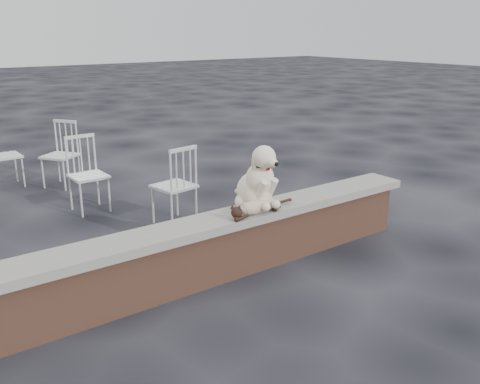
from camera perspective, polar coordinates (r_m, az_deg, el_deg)
ground at (r=4.57m, az=-10.64°, el=-11.64°), size 60.00×60.00×0.00m
brick_wall at (r=4.46m, az=-10.82°, el=-8.83°), size 6.00×0.30×0.50m
capstone at (r=4.34m, az=-11.04°, el=-5.39°), size 6.20×0.40×0.08m
dog at (r=4.85m, az=1.61°, el=1.84°), size 0.43×0.55×0.63m
cat at (r=4.76m, az=1.93°, el=-1.47°), size 0.90×0.24×0.15m
chair_d at (r=7.94m, az=-19.10°, el=3.88°), size 0.78×0.78×0.94m
chair_e at (r=8.22m, az=-24.35°, el=3.71°), size 0.58×0.58×0.94m
chair_b at (r=6.73m, az=-16.25°, el=1.83°), size 0.57×0.57×0.94m
chair_c at (r=6.10m, az=-7.24°, el=0.81°), size 0.64×0.64×0.94m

